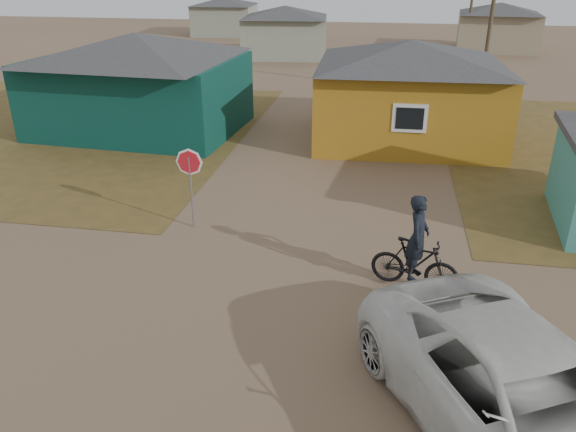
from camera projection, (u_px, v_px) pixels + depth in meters
name	position (u px, v px, depth m)	size (l,w,h in m)	color
ground	(282.00, 344.00, 10.68)	(120.00, 120.00, 0.00)	brown
grass_nw	(21.00, 127.00, 24.49)	(20.00, 18.00, 0.00)	brown
house_teal	(139.00, 81.00, 23.23)	(8.93, 7.08, 4.00)	#09332C
house_yellow	(409.00, 90.00, 21.99)	(7.72, 6.76, 3.90)	#A47019
house_pale_west	(285.00, 31.00, 41.28)	(7.04, 6.15, 3.60)	gray
house_beige_east	(498.00, 26.00, 44.16)	(6.95, 6.05, 3.60)	gray
house_pale_north	(225.00, 16.00, 53.31)	(6.28, 5.81, 3.40)	gray
utility_pole_near	(492.00, 15.00, 27.64)	(1.40, 0.20, 8.00)	#4A3C2C
stop_sign	(190.00, 170.00, 14.68)	(0.69, 0.32, 2.23)	gray
cyclist	(416.00, 255.00, 12.21)	(2.03, 1.00, 2.21)	black
vehicle	(529.00, 404.00, 8.04)	(2.90, 6.29, 1.75)	silver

